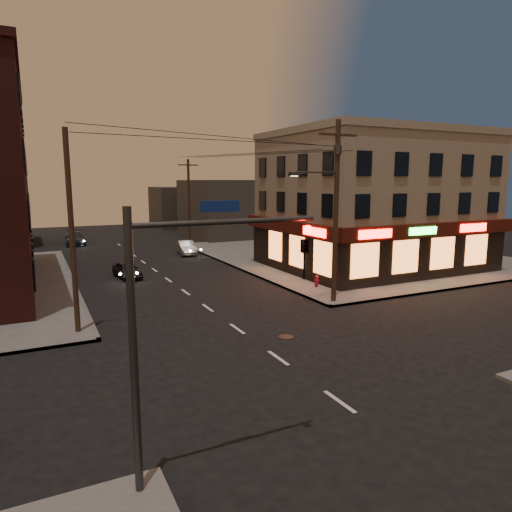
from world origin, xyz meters
TOP-DOWN VIEW (x-y plane):
  - ground at (0.00, 0.00)m, footprint 120.00×120.00m
  - sidewalk_ne at (18.00, 19.00)m, footprint 24.00×28.00m
  - pizza_building at (15.93, 13.43)m, footprint 15.85×12.85m
  - bg_building_ne_a at (14.00, 38.00)m, footprint 10.00×12.00m
  - bg_building_ne_b at (12.00, 52.00)m, footprint 8.00×8.00m
  - utility_pole_main at (6.68, 5.80)m, footprint 4.20×0.44m
  - utility_pole_far at (6.80, 32.00)m, footprint 0.26×0.26m
  - utility_pole_west at (-6.80, 6.50)m, footprint 0.24×0.24m
  - traffic_signal at (-5.57, -5.60)m, footprint 4.49×0.32m
  - sedan_near at (-2.47, 17.95)m, footprint 1.84×3.63m
  - sedan_mid at (4.62, 26.44)m, footprint 1.89×4.10m
  - sedan_far at (-4.26, 38.10)m, footprint 2.23×4.99m
  - fire_hydrant at (7.80, 9.05)m, footprint 0.35×0.35m

SIDE VIEW (x-z plane):
  - ground at x=0.00m, z-range 0.00..0.00m
  - sidewalk_ne at x=18.00m, z-range 0.00..0.15m
  - fire_hydrant at x=7.80m, z-range 0.18..0.95m
  - sedan_near at x=-2.47m, z-range 0.00..1.19m
  - sedan_mid at x=4.62m, z-range 0.00..1.30m
  - sedan_far at x=-4.26m, z-range 0.00..1.42m
  - bg_building_ne_b at x=12.00m, z-range 0.00..6.00m
  - bg_building_ne_a at x=14.00m, z-range 0.00..7.00m
  - traffic_signal at x=-5.57m, z-range 0.92..7.39m
  - utility_pole_far at x=6.80m, z-range 0.15..9.15m
  - utility_pole_west at x=-6.80m, z-range 0.15..9.15m
  - pizza_building at x=15.93m, z-range 0.10..10.60m
  - utility_pole_main at x=6.68m, z-range 0.76..10.76m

